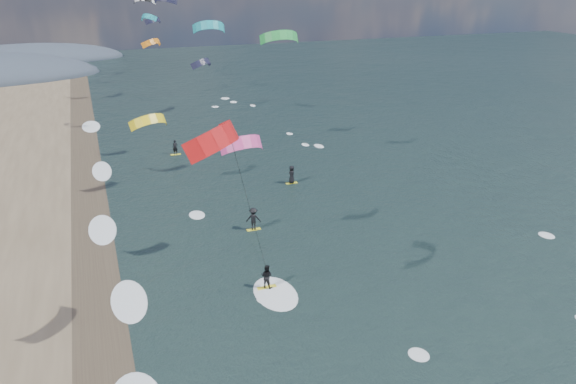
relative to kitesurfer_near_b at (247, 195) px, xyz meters
name	(u,v)px	position (x,y,z in m)	size (l,w,h in m)	color
wet_sand_strip	(103,357)	(-7.82, 0.69, -8.28)	(3.00, 240.00, 0.00)	#382D23
kitesurfer_near_b	(247,195)	(0.00, 0.00, 0.00)	(6.82, 9.14, 13.18)	yellow
far_kitesurfers	(252,192)	(5.49, 18.15, -7.40)	(9.90, 21.60, 1.84)	yellow
bg_kite_field	(178,37)	(4.46, 45.88, 2.62)	(15.03, 76.56, 10.02)	orange
shoreline_surf	(119,305)	(-6.62, 5.44, -8.29)	(2.40, 79.40, 0.11)	white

